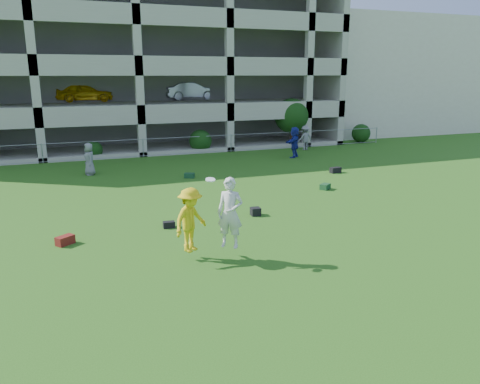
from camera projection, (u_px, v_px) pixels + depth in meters
name	position (u px, v px, depth m)	size (l,w,h in m)	color
ground	(260.00, 268.00, 12.93)	(100.00, 100.00, 0.00)	#235114
stucco_building	(365.00, 76.00, 45.02)	(16.00, 14.00, 10.00)	beige
bystander_c	(89.00, 159.00, 24.62)	(0.83, 0.54, 1.69)	slate
bystander_d	(294.00, 142.00, 29.79)	(1.81, 0.58, 1.95)	navy
bystander_f	(305.00, 138.00, 32.78)	(1.10, 0.63, 1.71)	slate
bag_red_a	(65.00, 240.00, 14.64)	(0.55, 0.30, 0.28)	#551C0E
bag_black_b	(169.00, 225.00, 16.26)	(0.40, 0.25, 0.22)	black
bag_green_c	(325.00, 187.00, 21.66)	(0.50, 0.35, 0.26)	#12331A
crate_d	(255.00, 211.00, 17.67)	(0.35, 0.35, 0.30)	black
bag_black_e	(335.00, 170.00, 25.29)	(0.60, 0.30, 0.30)	black
bag_green_g	(189.00, 175.00, 24.06)	(0.50, 0.30, 0.25)	#153A20
frisbee_contest	(203.00, 218.00, 13.20)	(2.15, 1.50, 2.19)	gold
parking_garage	(121.00, 63.00, 36.53)	(30.00, 14.00, 12.00)	#9E998C
fence	(143.00, 148.00, 29.98)	(36.06, 0.06, 1.20)	gray
shrub_row	(208.00, 129.00, 31.99)	(34.38, 2.52, 3.50)	#163D11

